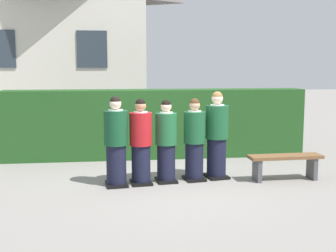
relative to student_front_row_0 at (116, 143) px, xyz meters
name	(u,v)px	position (x,y,z in m)	size (l,w,h in m)	color
ground_plane	(168,181)	(0.96, 0.16, -0.77)	(60.00, 60.00, 0.00)	gray
student_front_row_0	(116,143)	(0.00, 0.00, 0.00)	(0.43, 0.53, 1.62)	black
student_in_red_blazer	(141,144)	(0.45, 0.07, -0.03)	(0.41, 0.52, 1.57)	black
student_front_row_2	(166,143)	(0.92, 0.15, -0.04)	(0.41, 0.51, 1.54)	black
student_front_row_3	(194,142)	(1.46, 0.22, -0.03)	(0.42, 0.49, 1.55)	black
student_front_row_4	(217,137)	(1.92, 0.34, 0.02)	(0.47, 0.56, 1.67)	black
hedge	(156,124)	(0.96, 2.42, 0.03)	(7.00, 0.70, 1.60)	#214C1E
school_building_main	(53,37)	(-1.96, 7.40, 2.33)	(6.28, 3.48, 6.03)	beige
wooden_bench	(285,162)	(3.17, -0.01, -0.42)	(1.41, 0.41, 0.48)	brown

